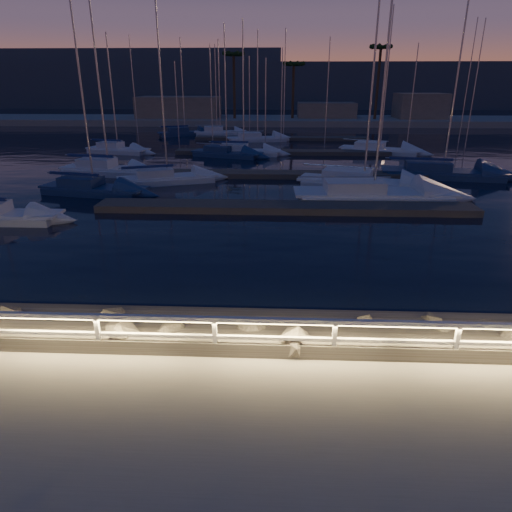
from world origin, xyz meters
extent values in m
plane|color=gray|center=(0.00, 0.00, 0.00)|extent=(400.00, 400.00, 0.00)
cube|color=gray|center=(0.00, -2.50, -0.10)|extent=(240.00, 5.00, 0.20)
cube|color=#686359|center=(0.00, 1.50, -0.30)|extent=(240.00, 3.45, 1.29)
plane|color=black|center=(0.00, 80.00, -0.60)|extent=(320.00, 320.00, 0.00)
plane|color=black|center=(0.00, 0.00, -1.20)|extent=(400.00, 400.00, 0.00)
cube|color=white|center=(-5.00, 0.00, 0.50)|extent=(0.11, 0.11, 1.00)
cube|color=white|center=(-2.00, 0.00, 0.50)|extent=(0.11, 0.11, 1.00)
cube|color=white|center=(1.00, 0.00, 0.50)|extent=(0.11, 0.11, 1.00)
cube|color=white|center=(4.00, 0.00, 0.50)|extent=(0.11, 0.11, 1.00)
cube|color=white|center=(0.00, 0.00, 1.00)|extent=(44.00, 0.12, 0.12)
cube|color=white|center=(0.00, 0.00, 0.50)|extent=(44.00, 0.09, 0.09)
cube|color=#FFD672|center=(0.00, -0.02, 0.92)|extent=(44.00, 0.04, 0.03)
sphere|color=#686359|center=(2.43, 1.07, -0.13)|extent=(0.83, 0.83, 0.83)
sphere|color=#686359|center=(-3.78, 0.31, 0.03)|extent=(0.87, 0.87, 0.87)
sphere|color=#686359|center=(2.19, 2.00, -0.32)|extent=(0.80, 0.80, 0.80)
sphere|color=#686359|center=(3.12, 1.71, -0.26)|extent=(1.04, 1.04, 1.04)
sphere|color=#686359|center=(3.57, 1.50, -0.22)|extent=(0.97, 0.97, 0.97)
cube|color=#59504A|center=(0.00, 16.00, -0.40)|extent=(22.00, 2.00, 0.40)
cube|color=#59504A|center=(0.00, 26.00, -0.40)|extent=(22.00, 2.00, 0.40)
cube|color=#59504A|center=(0.00, 38.00, -0.40)|extent=(22.00, 2.00, 0.40)
cube|color=#59504A|center=(0.00, 50.00, -0.40)|extent=(22.00, 2.00, 0.40)
cube|color=gray|center=(0.00, 74.00, -0.20)|extent=(160.00, 14.00, 1.20)
cube|color=gray|center=(-18.00, 74.00, 1.80)|extent=(14.00, 8.00, 4.00)
cube|color=gray|center=(8.00, 75.00, 1.30)|extent=(10.00, 6.00, 3.00)
cube|color=gray|center=(24.00, 74.00, 2.10)|extent=(8.00, 7.00, 4.60)
cylinder|color=#4C3823|center=(-8.00, 72.00, 5.65)|extent=(0.44, 0.44, 10.50)
cylinder|color=#4C3823|center=(2.00, 73.00, 4.90)|extent=(0.44, 0.44, 9.00)
cylinder|color=#4C3823|center=(16.00, 72.00, 6.15)|extent=(0.44, 0.44, 11.50)
cube|color=#313D4C|center=(0.00, 130.00, 4.00)|extent=(220.00, 30.00, 14.00)
cube|color=#313D4C|center=(-60.00, 140.00, 6.00)|extent=(120.00, 25.00, 18.00)
cube|color=silver|center=(-15.29, 13.07, -0.45)|extent=(5.86, 1.97, 0.50)
cube|color=silver|center=(-15.29, 13.07, -0.13)|extent=(6.35, 1.68, 0.14)
cube|color=navy|center=(-12.71, 19.59, -0.45)|extent=(7.05, 3.59, 0.52)
cube|color=navy|center=(-12.71, 19.59, -0.12)|extent=(7.53, 3.38, 0.14)
cube|color=navy|center=(-13.62, 19.79, 0.22)|extent=(2.91, 2.19, 0.62)
cylinder|color=#9F9FA3|center=(-12.71, 19.59, 5.82)|extent=(0.11, 0.11, 11.69)
cylinder|color=#9F9FA3|center=(-14.08, 19.88, 0.70)|extent=(4.13, 0.95, 0.08)
cube|color=silver|center=(5.61, 22.11, -0.45)|extent=(8.90, 5.25, 0.61)
cube|color=silver|center=(5.61, 22.11, -0.06)|extent=(9.44, 5.06, 0.17)
cube|color=silver|center=(4.49, 22.46, 0.32)|extent=(3.77, 3.01, 0.72)
cylinder|color=#9F9FA3|center=(5.61, 22.11, 7.38)|extent=(0.13, 0.13, 14.66)
cylinder|color=#9F9FA3|center=(3.93, 22.64, 0.88)|extent=(5.05, 1.69, 0.09)
cube|color=silver|center=(5.64, 18.69, -0.45)|extent=(9.37, 3.39, 0.62)
cube|color=silver|center=(5.64, 18.69, -0.05)|extent=(10.12, 2.95, 0.17)
cube|color=silver|center=(4.35, 18.65, 0.34)|extent=(3.68, 2.43, 0.73)
cylinder|color=#9F9FA3|center=(5.64, 18.69, 8.11)|extent=(0.14, 0.14, 16.09)
cylinder|color=#9F9FA3|center=(3.71, 18.63, 0.91)|extent=(5.79, 0.28, 0.09)
cube|color=silver|center=(-14.08, 26.30, -0.45)|extent=(7.44, 3.45, 0.61)
cube|color=silver|center=(-14.08, 26.30, -0.06)|extent=(7.98, 3.19, 0.17)
cube|color=silver|center=(-15.07, 26.46, 0.32)|extent=(3.03, 2.19, 0.72)
cylinder|color=#9F9FA3|center=(-14.08, 26.30, 6.27)|extent=(0.13, 0.13, 12.44)
cylinder|color=#9F9FA3|center=(-15.56, 26.53, 0.88)|extent=(4.44, 0.77, 0.09)
cube|color=silver|center=(-8.61, 23.37, -0.45)|extent=(7.03, 4.49, 0.52)
cube|color=silver|center=(-8.61, 23.37, -0.12)|extent=(7.43, 4.38, 0.14)
cube|color=silver|center=(-9.48, 23.04, 0.21)|extent=(3.03, 2.50, 0.62)
cylinder|color=#9F9FA3|center=(-8.61, 23.37, 5.77)|extent=(0.11, 0.11, 11.59)
cylinder|color=#9F9FA3|center=(-9.91, 22.87, 0.69)|extent=(3.92, 1.58, 0.08)
cube|color=navy|center=(-5.55, 36.05, -0.45)|extent=(6.97, 4.27, 0.48)
cube|color=navy|center=(-5.55, 36.05, -0.15)|extent=(7.38, 4.14, 0.13)
cube|color=navy|center=(-6.41, 36.36, 0.16)|extent=(2.97, 2.41, 0.56)
cylinder|color=#9F9FA3|center=(-5.55, 36.05, 5.68)|extent=(0.10, 0.10, 11.48)
cylinder|color=#9F9FA3|center=(-6.85, 36.51, 0.59)|extent=(3.92, 1.43, 0.07)
cube|color=navy|center=(12.51, 26.38, -0.45)|extent=(8.95, 4.16, 0.58)
cube|color=navy|center=(12.51, 26.38, -0.08)|extent=(9.60, 3.84, 0.16)
cube|color=navy|center=(11.33, 26.56, 0.28)|extent=(3.64, 2.64, 0.68)
cylinder|color=#9F9FA3|center=(12.51, 26.38, 7.50)|extent=(0.13, 0.13, 14.96)
cylinder|color=#9F9FA3|center=(10.74, 26.65, 0.81)|extent=(5.33, 0.91, 0.08)
cube|color=silver|center=(-17.16, 37.81, -0.45)|extent=(6.61, 3.66, 0.53)
cube|color=silver|center=(-17.16, 37.81, -0.11)|extent=(7.04, 3.49, 0.15)
cube|color=silver|center=(-18.00, 38.04, 0.23)|extent=(2.77, 2.15, 0.63)
cylinder|color=#9F9FA3|center=(-17.16, 37.81, 5.44)|extent=(0.12, 0.12, 10.91)
cylinder|color=#9F9FA3|center=(-18.42, 38.15, 0.71)|extent=(3.81, 1.10, 0.08)
cube|color=silver|center=(-3.92, 37.07, -0.45)|extent=(6.95, 2.54, 0.54)
cube|color=silver|center=(-3.92, 37.07, -0.11)|extent=(7.51, 2.21, 0.15)
cube|color=silver|center=(-4.88, 37.10, 0.23)|extent=(2.73, 1.81, 0.63)
cylinder|color=#9F9FA3|center=(-3.92, 37.07, 5.95)|extent=(0.12, 0.12, 11.92)
cylinder|color=#9F9FA3|center=(-5.35, 37.12, 0.72)|extent=(4.29, 0.23, 0.08)
cube|color=silver|center=(-3.02, 48.52, -0.45)|extent=(7.31, 3.71, 0.50)
cube|color=silver|center=(-3.02, 48.52, -0.13)|extent=(7.80, 3.49, 0.14)
cube|color=silver|center=(-3.97, 48.32, 0.19)|extent=(3.01, 2.27, 0.59)
cylinder|color=#9F9FA3|center=(-3.02, 48.52, 6.02)|extent=(0.11, 0.11, 12.11)
cylinder|color=#9F9FA3|center=(-4.44, 48.22, 0.65)|extent=(4.28, 0.97, 0.07)
cube|color=silver|center=(10.23, 39.13, -0.45)|extent=(8.05, 5.25, 0.51)
cube|color=silver|center=(10.23, 39.13, -0.12)|extent=(8.49, 5.14, 0.14)
cube|color=silver|center=(9.25, 39.53, 0.20)|extent=(3.48, 2.90, 0.61)
cylinder|color=#9F9FA3|center=(10.23, 39.13, 6.61)|extent=(0.11, 0.11, 13.28)
cylinder|color=#9F9FA3|center=(8.75, 39.73, 0.67)|extent=(4.45, 1.88, 0.07)
cube|color=silver|center=(-8.46, 55.00, -0.45)|extent=(6.87, 3.00, 0.56)
cube|color=silver|center=(-8.46, 55.00, -0.09)|extent=(7.38, 2.74, 0.15)
cube|color=silver|center=(-9.37, 54.89, 0.27)|extent=(2.77, 1.96, 0.67)
cylinder|color=#9F9FA3|center=(-8.46, 55.00, 5.79)|extent=(0.12, 0.12, 11.55)
cylinder|color=#9F9FA3|center=(-9.83, 54.83, 0.78)|extent=(4.14, 0.58, 0.08)
cube|color=navy|center=(-13.30, 54.36, -0.45)|extent=(7.10, 4.85, 0.53)
cube|color=navy|center=(-13.30, 54.36, -0.11)|extent=(7.48, 4.77, 0.14)
cube|color=navy|center=(-14.16, 53.97, 0.22)|extent=(3.10, 2.63, 0.62)
cylinder|color=#9F9FA3|center=(-13.30, 54.36, 5.86)|extent=(0.12, 0.12, 11.76)
cylinder|color=#9F9FA3|center=(-14.59, 53.78, 0.70)|extent=(3.89, 1.81, 0.08)
camera|label=1|loc=(-0.50, -9.94, 6.54)|focal=32.00mm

